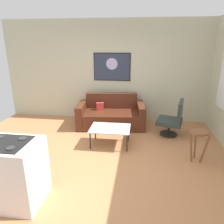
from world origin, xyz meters
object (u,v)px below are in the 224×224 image
Objects in this scene: coffee_table at (110,129)px; armchair at (173,119)px; couch at (111,116)px; bar_stool at (198,138)px; wall_painting at (112,67)px.

armchair is (1.44, 0.69, 0.05)m from coffee_table.
armchair is (1.57, -0.44, 0.13)m from couch.
armchair reaches higher than coffee_table.
bar_stool is (1.73, -0.46, 0.12)m from coffee_table.
bar_stool is 0.60× the size of wall_painting.
bar_stool is (1.87, -1.59, 0.21)m from couch.
coffee_table is 1.79m from bar_stool.
armchair reaches higher than bar_stool.
wall_painting reaches higher than bar_stool.
armchair is 2.21m from wall_painting.
couch reaches higher than bar_stool.
wall_painting reaches higher than coffee_table.
coffee_table is 0.98× the size of armchair.
wall_painting is (-1.92, 2.16, 1.04)m from bar_stool.
couch is at bearing 139.51° from bar_stool.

